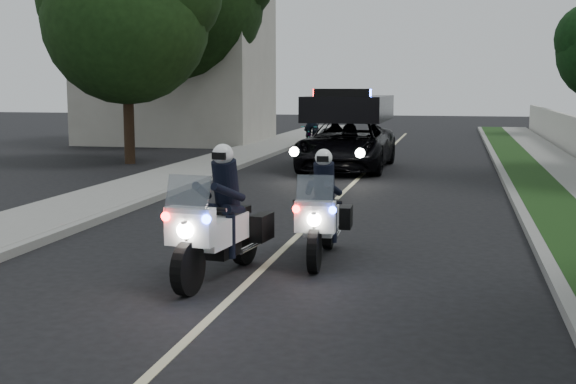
% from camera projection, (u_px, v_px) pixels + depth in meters
% --- Properties ---
extents(ground, '(120.00, 120.00, 0.00)m').
position_uv_depth(ground, '(194.00, 334.00, 8.24)').
color(ground, black).
rests_on(ground, ground).
extents(curb_right, '(0.20, 60.00, 0.15)m').
position_uv_depth(curb_right, '(516.00, 202.00, 17.01)').
color(curb_right, gray).
rests_on(curb_right, ground).
extents(grass_verge, '(1.20, 60.00, 0.16)m').
position_uv_depth(grass_verge, '(549.00, 203.00, 16.86)').
color(grass_verge, '#193814').
rests_on(grass_verge, ground).
extents(curb_left, '(0.20, 60.00, 0.15)m').
position_uv_depth(curb_left, '(173.00, 191.00, 18.77)').
color(curb_left, gray).
rests_on(curb_left, ground).
extents(sidewalk_left, '(2.00, 60.00, 0.16)m').
position_uv_depth(sidewalk_left, '(132.00, 190.00, 19.01)').
color(sidewalk_left, gray).
rests_on(sidewalk_left, ground).
extents(building_far, '(8.00, 6.00, 7.00)m').
position_uv_depth(building_far, '(177.00, 67.00, 35.02)').
color(building_far, '#A8A396').
rests_on(building_far, ground).
extents(lane_marking, '(0.12, 50.00, 0.01)m').
position_uv_depth(lane_marking, '(336.00, 199.00, 17.90)').
color(lane_marking, '#BFB78C').
rests_on(lane_marking, ground).
extents(police_moto_left, '(1.06, 2.30, 1.88)m').
position_uv_depth(police_moto_left, '(220.00, 278.00, 10.63)').
color(police_moto_left, white).
rests_on(police_moto_left, ground).
extents(police_moto_right, '(0.80, 2.05, 1.72)m').
position_uv_depth(police_moto_right, '(322.00, 259.00, 11.77)').
color(police_moto_right, silver).
rests_on(police_moto_right, ground).
extents(police_suv, '(2.72, 5.71, 2.76)m').
position_uv_depth(police_suv, '(347.00, 169.00, 24.25)').
color(police_suv, black).
rests_on(police_suv, ground).
extents(bicycle, '(0.71, 1.92, 1.00)m').
position_uv_depth(bicycle, '(311.00, 150.00, 31.64)').
color(bicycle, black).
rests_on(bicycle, ground).
extents(cyclist, '(0.70, 0.49, 1.86)m').
position_uv_depth(cyclist, '(311.00, 150.00, 31.64)').
color(cyclist, black).
rests_on(cyclist, ground).
extents(tree_left_near, '(7.37, 7.37, 9.36)m').
position_uv_depth(tree_left_near, '(130.00, 163.00, 26.04)').
color(tree_left_near, '#183612').
rests_on(tree_left_near, ground).
extents(tree_left_far, '(9.27, 9.27, 12.31)m').
position_uv_depth(tree_left_far, '(182.00, 146.00, 33.53)').
color(tree_left_far, black).
rests_on(tree_left_far, ground).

